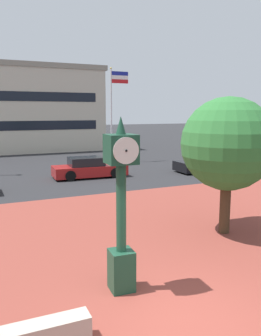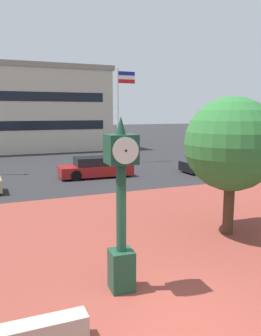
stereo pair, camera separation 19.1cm
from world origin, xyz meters
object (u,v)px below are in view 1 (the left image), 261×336
object	(u,v)px
car_street_far	(206,163)
flagpole_primary	(113,107)
car_street_mid	(89,168)
plaza_tree	(230,146)
street_clock	(121,207)

from	to	relation	value
car_street_far	flagpole_primary	size ratio (longest dim) A/B	0.58
car_street_mid	car_street_far	size ratio (longest dim) A/B	1.05
plaza_tree	car_street_mid	size ratio (longest dim) A/B	0.99
street_clock	car_street_mid	xyz separation A→B (m)	(3.67, 13.80, -1.40)
car_street_mid	car_street_far	world-z (taller)	same
car_street_mid	flagpole_primary	bearing A→B (deg)	147.61
car_street_mid	car_street_far	distance (m)	8.11
plaza_tree	car_street_far	world-z (taller)	plaza_tree
flagpole_primary	car_street_far	bearing A→B (deg)	-59.37
car_street_far	flagpole_primary	bearing A→B (deg)	-147.92
plaza_tree	street_clock	bearing A→B (deg)	-155.54
street_clock	car_street_far	bearing A→B (deg)	51.14
car_street_mid	flagpole_primary	size ratio (longest dim) A/B	0.61
street_clock	car_street_mid	size ratio (longest dim) A/B	0.86
street_clock	flagpole_primary	distance (m)	21.00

